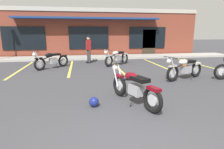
{
  "coord_description": "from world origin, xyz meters",
  "views": [
    {
      "loc": [
        -0.73,
        -2.19,
        1.88
      ],
      "look_at": [
        0.26,
        3.66,
        0.55
      ],
      "focal_mm": 30.22,
      "sensor_mm": 36.0,
      "label": 1
    }
  ],
  "objects_px": {
    "person_in_black_shirt": "(89,48)",
    "motorcycle_foreground_classic": "(134,87)",
    "motorcycle_red_sportbike": "(185,68)",
    "helmet_on_pavement": "(94,102)",
    "motorcycle_silver_naked": "(117,57)",
    "traffic_cone": "(185,63)",
    "motorcycle_black_cruiser": "(52,60)"
  },
  "relations": [
    {
      "from": "motorcycle_foreground_classic",
      "to": "traffic_cone",
      "type": "distance_m",
      "value": 6.37
    },
    {
      "from": "motorcycle_foreground_classic",
      "to": "motorcycle_red_sportbike",
      "type": "relative_size",
      "value": 1.0
    },
    {
      "from": "motorcycle_foreground_classic",
      "to": "traffic_cone",
      "type": "relative_size",
      "value": 3.8
    },
    {
      "from": "person_in_black_shirt",
      "to": "motorcycle_red_sportbike",
      "type": "bearing_deg",
      "value": -53.52
    },
    {
      "from": "traffic_cone",
      "to": "motorcycle_black_cruiser",
      "type": "bearing_deg",
      "value": 173.06
    },
    {
      "from": "motorcycle_red_sportbike",
      "to": "traffic_cone",
      "type": "distance_m",
      "value": 2.92
    },
    {
      "from": "motorcycle_black_cruiser",
      "to": "person_in_black_shirt",
      "type": "bearing_deg",
      "value": 36.82
    },
    {
      "from": "motorcycle_silver_naked",
      "to": "traffic_cone",
      "type": "distance_m",
      "value": 3.77
    },
    {
      "from": "motorcycle_black_cruiser",
      "to": "traffic_cone",
      "type": "distance_m",
      "value": 7.19
    },
    {
      "from": "motorcycle_foreground_classic",
      "to": "motorcycle_silver_naked",
      "type": "height_order",
      "value": "same"
    },
    {
      "from": "motorcycle_foreground_classic",
      "to": "person_in_black_shirt",
      "type": "relative_size",
      "value": 1.2
    },
    {
      "from": "motorcycle_black_cruiser",
      "to": "motorcycle_silver_naked",
      "type": "xyz_separation_m",
      "value": [
        3.6,
        0.43,
        0.0
      ]
    },
    {
      "from": "helmet_on_pavement",
      "to": "traffic_cone",
      "type": "height_order",
      "value": "traffic_cone"
    },
    {
      "from": "motorcycle_black_cruiser",
      "to": "traffic_cone",
      "type": "height_order",
      "value": "motorcycle_black_cruiser"
    },
    {
      "from": "motorcycle_foreground_classic",
      "to": "helmet_on_pavement",
      "type": "height_order",
      "value": "motorcycle_foreground_classic"
    },
    {
      "from": "motorcycle_foreground_classic",
      "to": "helmet_on_pavement",
      "type": "bearing_deg",
      "value": -176.05
    },
    {
      "from": "motorcycle_silver_naked",
      "to": "helmet_on_pavement",
      "type": "relative_size",
      "value": 6.73
    },
    {
      "from": "helmet_on_pavement",
      "to": "person_in_black_shirt",
      "type": "bearing_deg",
      "value": 88.13
    },
    {
      "from": "person_in_black_shirt",
      "to": "helmet_on_pavement",
      "type": "relative_size",
      "value": 6.44
    },
    {
      "from": "motorcycle_foreground_classic",
      "to": "motorcycle_red_sportbike",
      "type": "xyz_separation_m",
      "value": [
        2.78,
        2.22,
        0.0
      ]
    },
    {
      "from": "motorcycle_foreground_classic",
      "to": "motorcycle_silver_naked",
      "type": "distance_m",
      "value": 6.06
    },
    {
      "from": "motorcycle_black_cruiser",
      "to": "traffic_cone",
      "type": "xyz_separation_m",
      "value": [
        7.13,
        -0.87,
        -0.2
      ]
    },
    {
      "from": "motorcycle_red_sportbike",
      "to": "person_in_black_shirt",
      "type": "relative_size",
      "value": 1.2
    },
    {
      "from": "motorcycle_foreground_classic",
      "to": "motorcycle_black_cruiser",
      "type": "distance_m",
      "value": 6.29
    },
    {
      "from": "motorcycle_foreground_classic",
      "to": "motorcycle_silver_naked",
      "type": "bearing_deg",
      "value": 83.16
    },
    {
      "from": "motorcycle_foreground_classic",
      "to": "motorcycle_black_cruiser",
      "type": "height_order",
      "value": "same"
    },
    {
      "from": "motorcycle_black_cruiser",
      "to": "helmet_on_pavement",
      "type": "bearing_deg",
      "value": -72.43
    },
    {
      "from": "helmet_on_pavement",
      "to": "motorcycle_red_sportbike",
      "type": "bearing_deg",
      "value": 30.74
    },
    {
      "from": "helmet_on_pavement",
      "to": "traffic_cone",
      "type": "relative_size",
      "value": 0.49
    },
    {
      "from": "motorcycle_foreground_classic",
      "to": "person_in_black_shirt",
      "type": "height_order",
      "value": "person_in_black_shirt"
    },
    {
      "from": "motorcycle_silver_naked",
      "to": "person_in_black_shirt",
      "type": "bearing_deg",
      "value": 145.04
    },
    {
      "from": "person_in_black_shirt",
      "to": "motorcycle_foreground_classic",
      "type": "bearing_deg",
      "value": -83.24
    }
  ]
}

